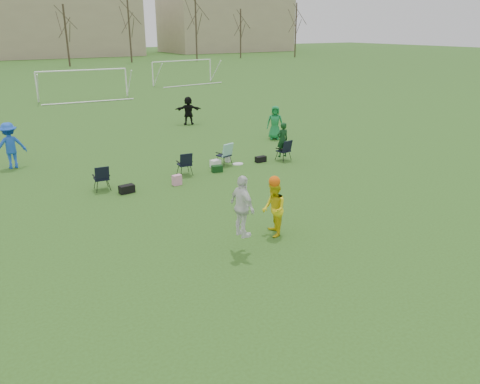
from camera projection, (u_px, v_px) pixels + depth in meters
ground at (247, 266)px, 12.09m from camera, size 260.00×260.00×0.00m
fielder_blue at (10, 146)px, 20.15m from camera, size 1.34×0.83×2.00m
fielder_green_far at (275, 123)px, 25.42m from camera, size 1.06×0.99×1.82m
fielder_black at (188, 110)px, 29.28m from camera, size 1.70×1.10×1.76m
center_contest at (260, 207)px, 13.06m from camera, size 2.07×1.47×2.56m
sideline_setup at (218, 158)px, 20.07m from camera, size 8.99×2.07×1.75m
goal_mid at (82, 76)px, 39.10m from camera, size 7.40×0.63×2.46m
goal_right at (183, 65)px, 49.84m from camera, size 7.35×1.14×2.46m
building_row at (11, 26)px, 90.43m from camera, size 126.00×16.00×13.00m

